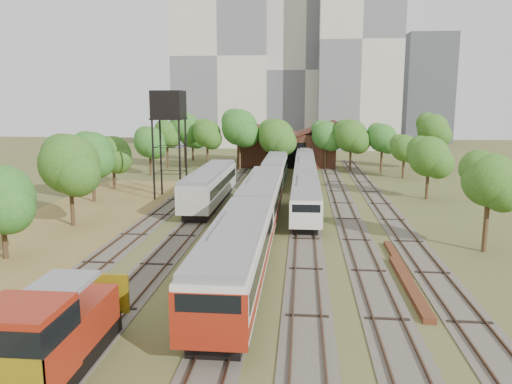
# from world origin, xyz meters

# --- Properties ---
(ground) EXTENTS (240.00, 240.00, 0.00)m
(ground) POSITION_xyz_m (0.00, 0.00, 0.00)
(ground) COLOR #475123
(ground) RESTS_ON ground
(dry_grass_patch) EXTENTS (14.00, 60.00, 0.04)m
(dry_grass_patch) POSITION_xyz_m (-18.00, 8.00, 0.02)
(dry_grass_patch) COLOR brown
(dry_grass_patch) RESTS_ON ground
(tracks) EXTENTS (24.60, 80.00, 0.19)m
(tracks) POSITION_xyz_m (-0.67, 25.00, 0.04)
(tracks) COLOR #4C473D
(tracks) RESTS_ON ground
(railcar_red_set) EXTENTS (3.20, 34.57, 3.96)m
(railcar_red_set) POSITION_xyz_m (-2.00, 7.62, 2.10)
(railcar_red_set) COLOR black
(railcar_red_set) RESTS_ON ground
(railcar_green_set) EXTENTS (2.71, 52.07, 3.34)m
(railcar_green_set) POSITION_xyz_m (2.00, 36.78, 1.76)
(railcar_green_set) COLOR black
(railcar_green_set) RESTS_ON ground
(railcar_rear) EXTENTS (2.81, 16.07, 3.47)m
(railcar_rear) POSITION_xyz_m (-2.00, 38.47, 1.84)
(railcar_rear) COLOR black
(railcar_rear) RESTS_ON ground
(shunter_locomotive) EXTENTS (2.94, 8.10, 3.85)m
(shunter_locomotive) POSITION_xyz_m (-8.00, -10.94, 1.87)
(shunter_locomotive) COLOR black
(shunter_locomotive) RESTS_ON ground
(old_grey_coach) EXTENTS (3.07, 18.00, 3.79)m
(old_grey_coach) POSITION_xyz_m (-8.00, 23.20, 2.07)
(old_grey_coach) COLOR black
(old_grey_coach) RESTS_ON ground
(water_tower) EXTENTS (3.47, 3.47, 11.97)m
(water_tower) POSITION_xyz_m (-13.22, 26.77, 10.10)
(water_tower) COLOR black
(water_tower) RESTS_ON ground
(rail_pile_near) EXTENTS (0.66, 9.97, 0.33)m
(rail_pile_near) POSITION_xyz_m (8.00, 0.55, 0.17)
(rail_pile_near) COLOR #5B2F1A
(rail_pile_near) RESTS_ON ground
(rail_pile_far) EXTENTS (0.51, 8.13, 0.26)m
(rail_pile_far) POSITION_xyz_m (8.20, 5.59, 0.13)
(rail_pile_far) COLOR #5B2F1A
(rail_pile_far) RESTS_ON ground
(maintenance_shed) EXTENTS (16.45, 11.55, 7.58)m
(maintenance_shed) POSITION_xyz_m (-1.00, 57.98, 2.91)
(maintenance_shed) COLOR #3A1B15
(maintenance_shed) RESTS_ON ground
(tree_band_left) EXTENTS (8.24, 73.77, 8.06)m
(tree_band_left) POSITION_xyz_m (-19.93, 28.08, 4.92)
(tree_band_left) COLOR #382616
(tree_band_left) RESTS_ON ground
(tree_band_far) EXTENTS (44.45, 9.67, 9.60)m
(tree_band_far) POSITION_xyz_m (0.42, 50.53, 5.99)
(tree_band_far) COLOR #382616
(tree_band_far) RESTS_ON ground
(tree_band_right) EXTENTS (4.87, 39.44, 7.22)m
(tree_band_right) POSITION_xyz_m (15.49, 26.99, 4.78)
(tree_band_right) COLOR #382616
(tree_band_right) RESTS_ON ground
(tower_left) EXTENTS (22.00, 16.00, 42.00)m
(tower_left) POSITION_xyz_m (-18.00, 95.00, 21.00)
(tower_left) COLOR beige
(tower_left) RESTS_ON ground
(tower_centre) EXTENTS (20.00, 18.00, 36.00)m
(tower_centre) POSITION_xyz_m (2.00, 100.00, 18.00)
(tower_centre) COLOR #B1ABA0
(tower_centre) RESTS_ON ground
(tower_right) EXTENTS (18.00, 16.00, 48.00)m
(tower_right) POSITION_xyz_m (14.00, 92.00, 24.00)
(tower_right) COLOR beige
(tower_right) RESTS_ON ground
(tower_far_right) EXTENTS (12.00, 12.00, 28.00)m
(tower_far_right) POSITION_xyz_m (34.00, 110.00, 14.00)
(tower_far_right) COLOR #414449
(tower_far_right) RESTS_ON ground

